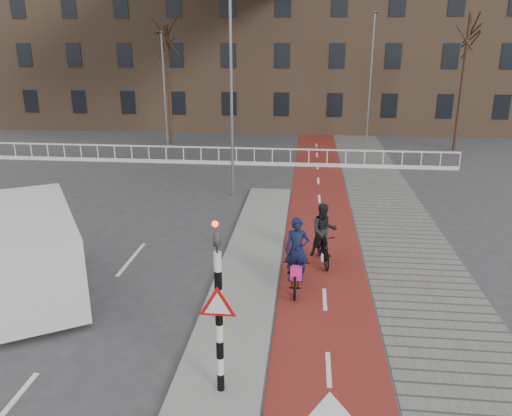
# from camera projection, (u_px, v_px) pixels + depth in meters

# --- Properties ---
(ground) EXTENTS (120.00, 120.00, 0.00)m
(ground) POSITION_uv_depth(u_px,v_px,m) (262.00, 338.00, 11.50)
(ground) COLOR #38383A
(ground) RESTS_ON ground
(bike_lane) EXTENTS (2.50, 60.00, 0.01)m
(bike_lane) POSITION_uv_depth(u_px,v_px,m) (320.00, 206.00, 20.79)
(bike_lane) COLOR maroon
(bike_lane) RESTS_ON ground
(sidewalk) EXTENTS (3.00, 60.00, 0.01)m
(sidewalk) POSITION_uv_depth(u_px,v_px,m) (388.00, 208.00, 20.51)
(sidewalk) COLOR slate
(sidewalk) RESTS_ON ground
(curb_island) EXTENTS (1.80, 16.00, 0.12)m
(curb_island) POSITION_uv_depth(u_px,v_px,m) (251.00, 263.00, 15.32)
(curb_island) COLOR gray
(curb_island) RESTS_ON ground
(traffic_signal) EXTENTS (0.80, 0.80, 3.68)m
(traffic_signal) POSITION_uv_depth(u_px,v_px,m) (219.00, 304.00, 9.02)
(traffic_signal) COLOR black
(traffic_signal) RESTS_ON curb_island
(bollard) EXTENTS (0.12, 0.12, 0.78)m
(bollard) POSITION_uv_depth(u_px,v_px,m) (222.00, 309.00, 11.76)
(bollard) COLOR gold
(bollard) RESTS_ON curb_island
(cyclist_near) EXTENTS (0.69, 1.98, 2.05)m
(cyclist_near) POSITION_uv_depth(u_px,v_px,m) (297.00, 265.00, 13.62)
(cyclist_near) COLOR black
(cyclist_near) RESTS_ON bike_lane
(cyclist_far) EXTENTS (0.91, 1.83, 1.91)m
(cyclist_far) POSITION_uv_depth(u_px,v_px,m) (323.00, 239.00, 15.16)
(cyclist_far) COLOR black
(cyclist_far) RESTS_ON bike_lane
(van) EXTENTS (4.62, 5.65, 2.28)m
(van) POSITION_uv_depth(u_px,v_px,m) (31.00, 251.00, 13.31)
(van) COLOR silver
(van) RESTS_ON ground
(railing) EXTENTS (28.00, 0.10, 0.99)m
(railing) POSITION_uv_depth(u_px,v_px,m) (201.00, 159.00, 27.94)
(railing) COLOR silver
(railing) RESTS_ON ground
(townhouse_row) EXTENTS (46.00, 10.00, 15.90)m
(townhouse_row) POSITION_uv_depth(u_px,v_px,m) (262.00, 25.00, 39.53)
(townhouse_row) COLOR #7F6047
(townhouse_row) RESTS_ON ground
(tree_mid) EXTENTS (0.23, 0.23, 7.55)m
(tree_mid) POSITION_uv_depth(u_px,v_px,m) (169.00, 86.00, 32.38)
(tree_mid) COLOR #311D15
(tree_mid) RESTS_ON ground
(tree_right) EXTENTS (0.21, 0.21, 8.14)m
(tree_right) POSITION_uv_depth(u_px,v_px,m) (462.00, 84.00, 30.38)
(tree_right) COLOR #311D15
(tree_right) RESTS_ON ground
(streetlight_near) EXTENTS (0.12, 0.12, 8.60)m
(streetlight_near) POSITION_uv_depth(u_px,v_px,m) (232.00, 97.00, 20.90)
(streetlight_near) COLOR slate
(streetlight_near) RESTS_ON ground
(streetlight_left) EXTENTS (0.12, 0.12, 7.14)m
(streetlight_left) POSITION_uv_depth(u_px,v_px,m) (165.00, 93.00, 30.25)
(streetlight_left) COLOR slate
(streetlight_left) RESTS_ON ground
(streetlight_right) EXTENTS (0.12, 0.12, 8.34)m
(streetlight_right) POSITION_uv_depth(u_px,v_px,m) (370.00, 80.00, 32.39)
(streetlight_right) COLOR slate
(streetlight_right) RESTS_ON ground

